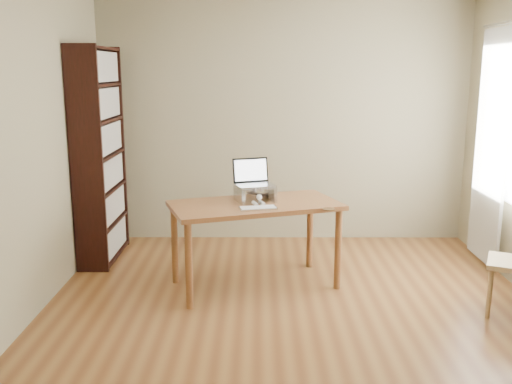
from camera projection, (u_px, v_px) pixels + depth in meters
name	position (u px, v px, depth m)	size (l,w,h in m)	color
room	(301.00, 152.00, 4.04)	(4.04, 4.54, 2.64)	brown
bookshelf	(100.00, 155.00, 5.60)	(0.30, 0.90, 2.10)	black
desk	(255.00, 214.00, 4.92)	(1.58, 1.14, 0.75)	brown
laptop_stand	(255.00, 192.00, 4.96)	(0.32, 0.25, 0.13)	silver
laptop	(255.00, 178.00, 4.99)	(0.38, 0.36, 0.23)	silver
keyboard	(258.00, 208.00, 4.68)	(0.33, 0.20, 0.02)	silver
coaster	(329.00, 209.00, 4.68)	(0.11, 0.11, 0.01)	#4F341B
cat	(254.00, 192.00, 4.99)	(0.26, 0.49, 0.16)	#453D36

